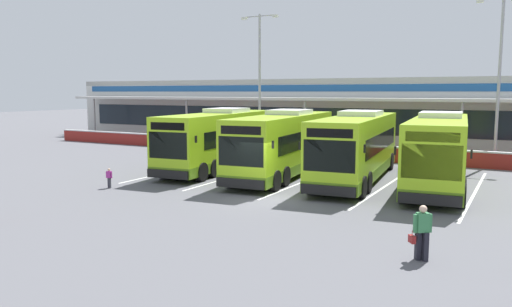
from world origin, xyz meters
name	(u,v)px	position (x,y,z in m)	size (l,w,h in m)	color
ground_plane	(263,198)	(0.00, 0.00, 0.00)	(200.00, 200.00, 0.00)	#56565B
terminal_building	(399,112)	(0.00, 26.91, 3.01)	(70.00, 13.00, 6.00)	silver
red_barrier_wall	(358,152)	(0.00, 14.50, 0.56)	(60.00, 0.40, 1.10)	maroon
coach_bus_leftmost	(220,140)	(-6.53, 6.57, 1.79)	(3.96, 12.34, 3.78)	#9ED11E
coach_bus_left_centre	(284,145)	(-1.86, 6.11, 1.79)	(3.96, 12.34, 3.78)	#9ED11E
coach_bus_centre	(357,148)	(2.34, 6.52, 1.79)	(3.96, 12.34, 3.78)	#9ED11E
coach_bus_right_centre	(439,152)	(6.54, 6.74, 1.79)	(3.96, 12.34, 3.78)	#9ED11E
bay_stripe_far_west	(191,167)	(-8.40, 6.00, 0.00)	(0.14, 13.00, 0.01)	silver
bay_stripe_west	(248,172)	(-4.20, 6.00, 0.00)	(0.14, 13.00, 0.01)	silver
bay_stripe_mid_west	(313,178)	(0.00, 6.00, 0.00)	(0.14, 13.00, 0.01)	silver
bay_stripe_centre	(388,185)	(4.20, 6.00, 0.00)	(0.14, 13.00, 0.01)	silver
bay_stripe_mid_east	(475,192)	(8.40, 6.00, 0.00)	(0.14, 13.00, 0.01)	silver
pedestrian_with_handbag	(422,231)	(7.94, -5.31, 0.86)	(0.62, 0.50, 1.62)	black
pedestrian_child	(109,177)	(-7.88, -1.67, 0.54)	(0.33, 0.18, 1.00)	#33333D
lamp_post_west	(260,74)	(-8.89, 16.19, 6.29)	(3.24, 0.28, 11.00)	#9E9EA3
lamp_post_centre	(500,69)	(8.63, 16.89, 6.29)	(3.24, 0.28, 11.00)	#9E9EA3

